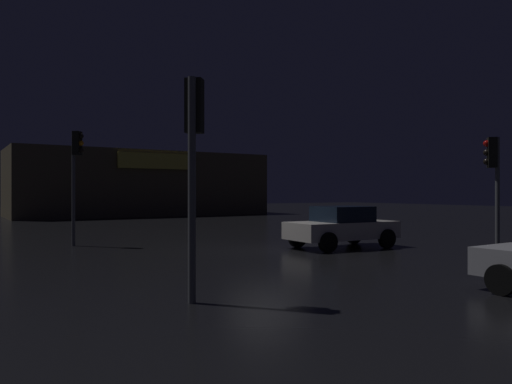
{
  "coord_description": "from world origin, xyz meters",
  "views": [
    {
      "loc": [
        -9.56,
        -14.75,
        2.08
      ],
      "look_at": [
        1.49,
        2.86,
        2.08
      ],
      "focal_mm": 34.71,
      "sensor_mm": 36.0,
      "label": 1
    }
  ],
  "objects_px": {
    "traffic_signal_cross_left": "(493,171)",
    "store_building": "(141,184)",
    "traffic_signal_opposite": "(194,144)",
    "traffic_signal_main": "(76,163)",
    "car_near": "(342,226)"
  },
  "relations": [
    {
      "from": "store_building",
      "to": "car_near",
      "type": "distance_m",
      "value": 29.65
    },
    {
      "from": "traffic_signal_cross_left",
      "to": "car_near",
      "type": "distance_m",
      "value": 5.5
    },
    {
      "from": "traffic_signal_opposite",
      "to": "traffic_signal_cross_left",
      "type": "bearing_deg",
      "value": 3.76
    },
    {
      "from": "store_building",
      "to": "traffic_signal_opposite",
      "type": "distance_m",
      "value": 36.54
    },
    {
      "from": "traffic_signal_opposite",
      "to": "car_near",
      "type": "xyz_separation_m",
      "value": [
        8.56,
        5.37,
        -2.19
      ]
    },
    {
      "from": "store_building",
      "to": "traffic_signal_cross_left",
      "type": "xyz_separation_m",
      "value": [
        -0.25,
        -34.15,
        -0.05
      ]
    },
    {
      "from": "car_near",
      "to": "store_building",
      "type": "bearing_deg",
      "value": 85.35
    },
    {
      "from": "traffic_signal_cross_left",
      "to": "store_building",
      "type": "bearing_deg",
      "value": 89.59
    },
    {
      "from": "store_building",
      "to": "car_near",
      "type": "relative_size",
      "value": 5.17
    },
    {
      "from": "traffic_signal_cross_left",
      "to": "traffic_signal_opposite",
      "type": "bearing_deg",
      "value": -176.24
    },
    {
      "from": "store_building",
      "to": "traffic_signal_cross_left",
      "type": "height_order",
      "value": "store_building"
    },
    {
      "from": "store_building",
      "to": "traffic_signal_main",
      "type": "relative_size",
      "value": 4.97
    },
    {
      "from": "store_building",
      "to": "car_near",
      "type": "height_order",
      "value": "store_building"
    },
    {
      "from": "store_building",
      "to": "traffic_signal_opposite",
      "type": "bearing_deg",
      "value": -107.44
    },
    {
      "from": "store_building",
      "to": "traffic_signal_opposite",
      "type": "xyz_separation_m",
      "value": [
        -10.95,
        -34.85,
        0.18
      ]
    }
  ]
}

